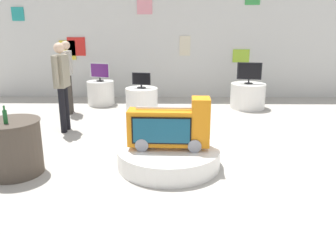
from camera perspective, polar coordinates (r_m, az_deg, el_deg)
name	(u,v)px	position (r m, az deg, el deg)	size (l,w,h in m)	color
ground_plane	(192,159)	(5.26, 4.14, -7.11)	(30.00, 30.00, 0.00)	#B2ADA3
back_wall_display	(183,40)	(9.60, 2.66, 13.19)	(11.51, 0.13, 3.25)	silver
main_display_pedestal	(169,156)	(4.97, 0.11, -6.76)	(1.53, 1.53, 0.28)	white
novelty_firetruck_tv	(170,128)	(4.80, 0.39, -1.77)	(1.19, 0.41, 0.76)	gray
display_pedestal_left_rear	(142,101)	(7.81, -4.56, 2.85)	(0.75, 0.75, 0.62)	white
tv_on_left_rear	(141,80)	(7.71, -4.64, 6.49)	(0.43, 0.21, 0.36)	black
display_pedestal_center_rear	(248,96)	(8.62, 13.63, 3.67)	(0.87, 0.87, 0.62)	white
tv_on_center_rear	(249,72)	(8.52, 13.90, 7.66)	(0.60, 0.21, 0.53)	black
display_pedestal_right_rear	(101,93)	(8.94, -11.55, 4.21)	(0.70, 0.70, 0.62)	white
tv_on_right_rear	(100,71)	(8.84, -11.75, 7.86)	(0.53, 0.20, 0.47)	black
side_table_round	(13,147)	(5.10, -25.19, -4.63)	(0.79, 0.79, 0.77)	#4C4238
bottle_on_side_table	(5,116)	(4.86, -26.36, 0.18)	(0.06, 0.06, 0.24)	#195926
shopper_browsing_near_truck	(62,80)	(6.69, -17.90, 6.13)	(0.21, 0.56, 1.73)	black
shopper_browsing_rear	(68,71)	(8.10, -16.97, 7.63)	(0.26, 0.55, 1.70)	#38332D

